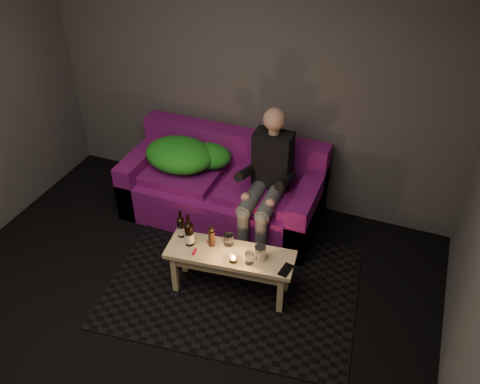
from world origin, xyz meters
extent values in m
plane|color=black|center=(0.00, 0.00, 0.00)|extent=(4.50, 4.50, 0.00)
plane|color=#545154|center=(0.00, 2.25, 1.30)|extent=(4.00, 0.00, 4.00)
cube|color=black|center=(0.34, 0.94, 0.00)|extent=(2.18, 1.70, 0.01)
cube|color=#710F65|center=(-0.11, 1.77, 0.19)|extent=(1.85, 0.83, 0.39)
cube|color=#710F65|center=(-0.11, 2.08, 0.59)|extent=(1.85, 0.20, 0.41)
cube|color=#710F65|center=(-0.94, 1.77, 0.29)|extent=(0.18, 0.83, 0.57)
cube|color=#710F65|center=(0.72, 1.77, 0.29)|extent=(0.18, 0.83, 0.57)
cube|color=#710F65|center=(-0.50, 1.72, 0.42)|extent=(0.69, 0.55, 0.09)
cube|color=#710F65|center=(0.28, 1.72, 0.42)|extent=(0.69, 0.55, 0.09)
ellipsoid|color=#238919|center=(-0.54, 1.77, 0.61)|extent=(0.66, 0.52, 0.28)
ellipsoid|color=#238919|center=(-0.28, 1.90, 0.58)|extent=(0.41, 0.33, 0.22)
ellipsoid|color=#238919|center=(-0.74, 1.88, 0.54)|extent=(0.30, 0.24, 0.15)
cube|color=black|center=(0.37, 1.82, 0.75)|extent=(0.33, 0.20, 0.51)
sphere|color=tan|center=(0.37, 1.82, 1.13)|extent=(0.19, 0.19, 0.19)
cylinder|color=#52565D|center=(0.28, 1.53, 0.49)|extent=(0.13, 0.46, 0.13)
cylinder|color=#52565D|center=(0.45, 1.53, 0.49)|extent=(0.13, 0.46, 0.13)
cylinder|color=#52565D|center=(0.28, 1.31, 0.24)|extent=(0.10, 0.10, 0.47)
cylinder|color=#52565D|center=(0.45, 1.31, 0.24)|extent=(0.10, 0.10, 0.47)
cube|color=black|center=(0.28, 1.25, 0.03)|extent=(0.08, 0.20, 0.06)
cube|color=black|center=(0.45, 1.25, 0.03)|extent=(0.08, 0.20, 0.06)
cube|color=#E2BB84|center=(0.34, 0.89, 0.40)|extent=(1.04, 0.44, 0.04)
cube|color=#E2BB84|center=(0.34, 0.89, 0.33)|extent=(0.91, 0.35, 0.09)
cube|color=#E2BB84|center=(-0.08, 0.72, 0.19)|extent=(0.05, 0.05, 0.38)
cube|color=#E2BB84|center=(-0.11, 0.95, 0.19)|extent=(0.05, 0.05, 0.38)
cube|color=#E2BB84|center=(0.78, 0.82, 0.19)|extent=(0.05, 0.05, 0.38)
cube|color=#E2BB84|center=(0.76, 1.05, 0.19)|extent=(0.05, 0.05, 0.38)
cylinder|color=black|center=(-0.11, 0.93, 0.50)|extent=(0.06, 0.06, 0.17)
cylinder|color=white|center=(-0.11, 0.93, 0.47)|extent=(0.06, 0.06, 0.07)
cone|color=black|center=(-0.11, 0.93, 0.60)|extent=(0.06, 0.06, 0.03)
cylinder|color=black|center=(-0.11, 0.93, 0.63)|extent=(0.02, 0.02, 0.08)
cylinder|color=black|center=(0.00, 0.87, 0.51)|extent=(0.07, 0.07, 0.20)
cylinder|color=white|center=(0.00, 0.87, 0.48)|extent=(0.07, 0.07, 0.08)
cone|color=black|center=(0.00, 0.87, 0.63)|extent=(0.07, 0.07, 0.03)
cylinder|color=black|center=(0.00, 0.87, 0.66)|extent=(0.03, 0.03, 0.09)
cylinder|color=silver|center=(0.14, 0.93, 0.45)|extent=(0.05, 0.05, 0.08)
cylinder|color=black|center=(0.17, 0.92, 0.49)|extent=(0.06, 0.06, 0.14)
cylinder|color=white|center=(0.29, 0.98, 0.46)|extent=(0.10, 0.10, 0.10)
cylinder|color=white|center=(0.40, 0.81, 0.44)|extent=(0.07, 0.07, 0.05)
sphere|color=orange|center=(0.40, 0.81, 0.45)|extent=(0.02, 0.02, 0.02)
cylinder|color=white|center=(0.51, 0.84, 0.46)|extent=(0.08, 0.08, 0.09)
cylinder|color=#AAACB1|center=(0.58, 0.91, 0.48)|extent=(0.12, 0.12, 0.12)
cube|color=black|center=(0.80, 0.86, 0.42)|extent=(0.09, 0.15, 0.01)
cube|color=red|center=(0.08, 0.79, 0.42)|extent=(0.03, 0.08, 0.01)
camera|label=1|loc=(1.48, -1.81, 3.13)|focal=38.00mm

